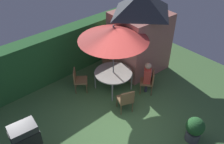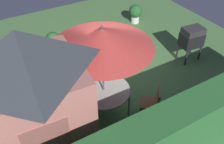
# 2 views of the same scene
# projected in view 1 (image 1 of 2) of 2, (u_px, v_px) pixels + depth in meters

# --- Properties ---
(ground_plane) EXTENTS (11.00, 11.00, 0.00)m
(ground_plane) POSITION_uv_depth(u_px,v_px,m) (120.00, 121.00, 7.54)
(ground_plane) COLOR #47703D
(hedge_backdrop) EXTENTS (6.90, 0.65, 1.84)m
(hedge_backdrop) POSITION_uv_depth(u_px,v_px,m) (58.00, 54.00, 9.10)
(hedge_backdrop) COLOR #28602D
(hedge_backdrop) RESTS_ON ground
(garden_shed) EXTENTS (2.18, 1.99, 3.20)m
(garden_shed) POSITION_uv_depth(u_px,v_px,m) (140.00, 31.00, 9.09)
(garden_shed) COLOR #B26B60
(garden_shed) RESTS_ON ground
(patio_table) EXTENTS (1.36, 1.36, 0.76)m
(patio_table) POSITION_uv_depth(u_px,v_px,m) (113.00, 73.00, 8.44)
(patio_table) COLOR #B2ADA3
(patio_table) RESTS_ON ground
(patio_umbrella) EXTENTS (2.34, 2.34, 2.58)m
(patio_umbrella) POSITION_uv_depth(u_px,v_px,m) (113.00, 33.00, 7.50)
(patio_umbrella) COLOR #4C4C51
(patio_umbrella) RESTS_ON ground
(bbq_grill) EXTENTS (0.75, 0.58, 1.20)m
(bbq_grill) POSITION_uv_depth(u_px,v_px,m) (25.00, 136.00, 6.02)
(bbq_grill) COLOR black
(bbq_grill) RESTS_ON ground
(chair_near_shed) EXTENTS (0.65, 0.65, 0.90)m
(chair_near_shed) POSITION_uv_depth(u_px,v_px,m) (149.00, 80.00, 8.41)
(chair_near_shed) COLOR olive
(chair_near_shed) RESTS_ON ground
(chair_far_side) EXTENTS (0.64, 0.64, 0.90)m
(chair_far_side) POSITION_uv_depth(u_px,v_px,m) (108.00, 58.00, 9.58)
(chair_far_side) COLOR olive
(chair_far_side) RESTS_ON ground
(chair_toward_hedge) EXTENTS (0.65, 0.65, 0.90)m
(chair_toward_hedge) POSITION_uv_depth(u_px,v_px,m) (78.00, 79.00, 8.49)
(chair_toward_hedge) COLOR olive
(chair_toward_hedge) RESTS_ON ground
(chair_toward_house) EXTENTS (0.60, 0.61, 0.90)m
(chair_toward_house) POSITION_uv_depth(u_px,v_px,m) (126.00, 99.00, 7.61)
(chair_toward_house) COLOR olive
(chair_toward_house) RESTS_ON ground
(potted_plant_by_shed) EXTENTS (0.53, 0.53, 0.82)m
(potted_plant_by_shed) POSITION_uv_depth(u_px,v_px,m) (195.00, 129.00, 6.72)
(potted_plant_by_shed) COLOR #4C4C51
(potted_plant_by_shed) RESTS_ON ground
(person_in_red) EXTENTS (0.41, 0.40, 1.26)m
(person_in_red) POSITION_uv_depth(u_px,v_px,m) (147.00, 74.00, 8.26)
(person_in_red) COLOR #CC3D33
(person_in_red) RESTS_ON ground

